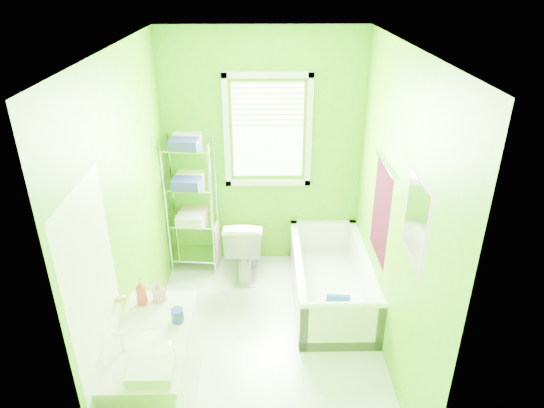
{
  "coord_description": "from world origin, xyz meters",
  "views": [
    {
      "loc": [
        0.0,
        -3.43,
        3.09
      ],
      "look_at": [
        0.07,
        0.25,
        1.28
      ],
      "focal_mm": 32.0,
      "sensor_mm": 36.0,
      "label": 1
    }
  ],
  "objects_px": {
    "toilet": "(245,245)",
    "wire_shelf_unit": "(192,191)",
    "vanity": "(156,375)",
    "bathtub": "(331,286)"
  },
  "relations": [
    {
      "from": "toilet",
      "to": "wire_shelf_unit",
      "type": "bearing_deg",
      "value": -13.79
    },
    {
      "from": "toilet",
      "to": "wire_shelf_unit",
      "type": "distance_m",
      "value": 0.82
    },
    {
      "from": "toilet",
      "to": "vanity",
      "type": "height_order",
      "value": "vanity"
    },
    {
      "from": "toilet",
      "to": "vanity",
      "type": "xyz_separation_m",
      "value": [
        -0.59,
        -1.92,
        0.06
      ]
    },
    {
      "from": "bathtub",
      "to": "wire_shelf_unit",
      "type": "xyz_separation_m",
      "value": [
        -1.45,
        0.66,
        0.78
      ]
    },
    {
      "from": "bathtub",
      "to": "toilet",
      "type": "height_order",
      "value": "toilet"
    },
    {
      "from": "bathtub",
      "to": "toilet",
      "type": "relative_size",
      "value": 2.21
    },
    {
      "from": "wire_shelf_unit",
      "to": "bathtub",
      "type": "bearing_deg",
      "value": -24.52
    },
    {
      "from": "vanity",
      "to": "wire_shelf_unit",
      "type": "distance_m",
      "value": 2.15
    },
    {
      "from": "bathtub",
      "to": "wire_shelf_unit",
      "type": "height_order",
      "value": "wire_shelf_unit"
    }
  ]
}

